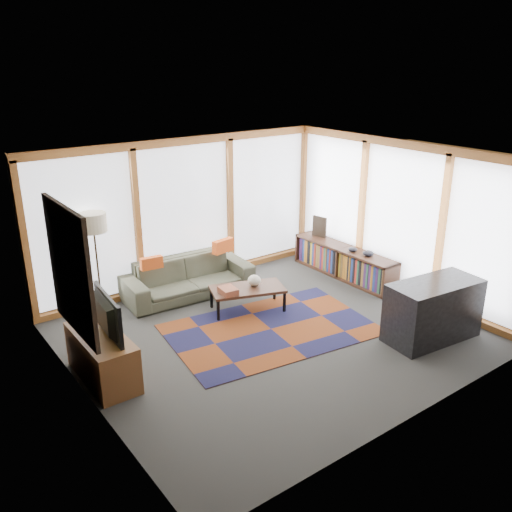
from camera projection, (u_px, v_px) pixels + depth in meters
ground at (272, 333)px, 7.99m from camera, size 5.50×5.50×0.00m
room_envelope at (276, 219)px, 8.16m from camera, size 5.52×5.02×2.62m
rug at (271, 329)px, 8.10m from camera, size 3.21×2.30×0.01m
sofa at (188, 277)px, 9.18m from camera, size 2.24×1.01×0.64m
pillow_left at (152, 263)px, 8.66m from camera, size 0.37×0.15×0.20m
pillow_right at (223, 246)px, 9.40m from camera, size 0.43×0.19×0.23m
floor_lamp at (97, 265)px, 8.33m from camera, size 0.42×0.42×1.66m
coffee_table at (248, 299)px, 8.67m from camera, size 1.28×0.94×0.39m
book_stack at (228, 291)px, 8.37m from camera, size 0.26×0.31×0.10m
vase at (254, 281)px, 8.64m from camera, size 0.24×0.24×0.18m
bookshelf at (344, 262)px, 9.97m from camera, size 0.41×2.27×0.57m
bowl_a at (368, 253)px, 9.44m from camera, size 0.20×0.20×0.10m
bowl_b at (353, 249)px, 9.65m from camera, size 0.19×0.19×0.08m
shelf_picture at (319, 227)px, 10.41m from camera, size 0.10×0.31×0.40m
tv_console at (102, 357)px, 6.77m from camera, size 0.51×1.23×0.61m
television at (101, 316)px, 6.56m from camera, size 0.21×0.95×0.54m
bar_counter at (433, 311)px, 7.72m from camera, size 1.44×0.79×0.87m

